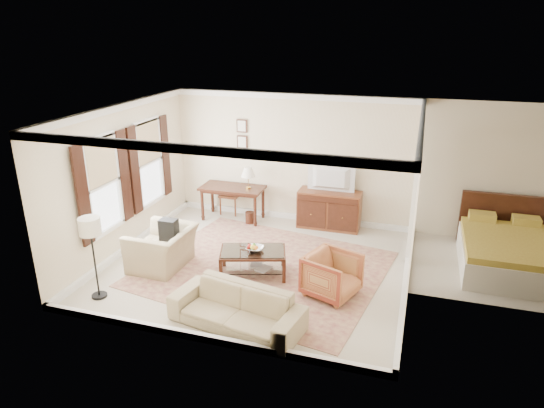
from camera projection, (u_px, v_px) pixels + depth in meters
The scene contains 21 objects.
room_shell at pixel (256, 137), 8.32m from camera, with size 5.51×5.01×2.91m.
annex_bedroom at pixel (510, 254), 8.85m from camera, with size 3.00×2.70×2.90m.
window_front at pixel (103, 185), 8.77m from camera, with size 0.12×1.56×1.80m, color #CCB284, non-canonical shape.
window_rear at pixel (149, 163), 10.20m from camera, with size 0.12×1.56×1.80m, color #CCB284, non-canonical shape.
doorway at pixel (414, 200), 9.40m from camera, with size 0.10×1.12×2.25m, color white, non-canonical shape.
rug at pixel (264, 269), 9.04m from camera, with size 4.20×3.60×0.01m, color maroon.
writing_desk at pixel (233, 191), 11.13m from camera, with size 1.45×0.72×0.79m.
desk_chair at pixel (230, 192), 11.55m from camera, with size 0.45×0.45×1.05m, color brown, non-canonical shape.
desk_lamp at pixel (248, 178), 10.90m from camera, with size 0.32×0.32×0.50m, color silver, non-canonical shape.
framed_prints at pixel (242, 134), 11.05m from camera, with size 0.25×0.04×0.68m, color #3F1D12, non-canonical shape.
sideboard at pixel (329, 210), 10.75m from camera, with size 1.38×0.53×0.85m, color brown.
tv at pixel (331, 170), 10.41m from camera, with size 0.98×0.57×0.13m, color black.
coffee_table at pixel (253, 256), 8.70m from camera, with size 1.32×1.00×0.49m.
fruit_bowl at pixel (255, 248), 8.62m from camera, with size 0.42×0.42×0.10m, color silver.
book_a at pixel (250, 264), 8.81m from camera, with size 0.28×0.04×0.38m, color brown.
book_b at pixel (259, 267), 8.71m from camera, with size 0.28×0.03×0.38m, color brown.
striped_armchair at pixel (332, 273), 8.03m from camera, with size 0.79×0.74×0.82m, color maroon.
club_armchair at pixel (162, 242), 8.96m from camera, with size 1.16×0.75×1.01m, color tan.
backpack at pixel (169, 228), 8.92m from camera, with size 0.32×0.22×0.40m, color black.
sofa at pixel (236, 302), 7.21m from camera, with size 2.03×0.59×0.79m, color tan.
floor_lamp at pixel (90, 232), 7.71m from camera, with size 0.35×0.35×1.42m.
Camera 1 is at (2.70, -7.75, 4.28)m, focal length 32.00 mm.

